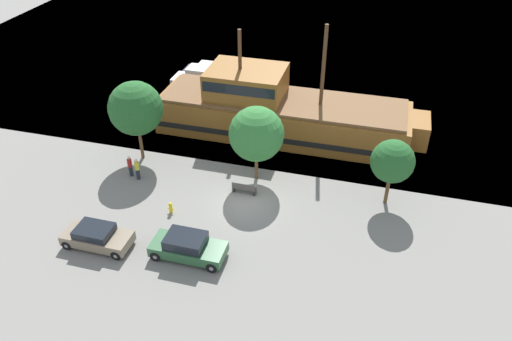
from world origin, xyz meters
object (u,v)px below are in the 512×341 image
(pirate_ship, at_px, (279,111))
(fire_hydrant, at_px, (171,207))
(moored_boat_outer, at_px, (206,82))
(parked_car_curb_mid, at_px, (97,237))
(moored_boat_dockside, at_px, (216,73))
(bench_promenade_east, at_px, (244,188))
(pedestrian_walking_near, at_px, (130,166))
(parked_car_curb_front, at_px, (188,247))
(pedestrian_walking_far, at_px, (137,169))

(pirate_ship, height_order, fire_hydrant, pirate_ship)
(pirate_ship, height_order, moored_boat_outer, pirate_ship)
(pirate_ship, distance_m, parked_car_curb_mid, 17.34)
(pirate_ship, bearing_deg, moored_boat_dockside, 133.85)
(moored_boat_outer, height_order, bench_promenade_east, moored_boat_outer)
(fire_hydrant, xyz_separation_m, pedestrian_walking_near, (-4.35, 3.06, 0.39))
(parked_car_curb_front, xyz_separation_m, pedestrian_walking_near, (-6.91, 6.48, 0.07))
(pirate_ship, relative_size, pedestrian_walking_far, 12.82)
(moored_boat_dockside, relative_size, bench_promenade_east, 4.03)
(pirate_ship, height_order, parked_car_curb_mid, pirate_ship)
(pirate_ship, xyz_separation_m, bench_promenade_east, (-0.33, -8.62, -1.45))
(parked_car_curb_front, height_order, pedestrian_walking_far, pedestrian_walking_far)
(fire_hydrant, distance_m, pedestrian_walking_near, 5.34)
(moored_boat_dockside, distance_m, bench_promenade_east, 18.95)
(parked_car_curb_front, bearing_deg, moored_boat_dockside, 105.33)
(moored_boat_dockside, distance_m, fire_hydrant, 20.74)
(fire_hydrant, bearing_deg, pedestrian_walking_near, 144.89)
(pedestrian_walking_far, bearing_deg, moored_boat_outer, 91.29)
(fire_hydrant, relative_size, bench_promenade_east, 0.47)
(moored_boat_outer, height_order, pedestrian_walking_near, moored_boat_outer)
(moored_boat_dockside, height_order, bench_promenade_east, moored_boat_dockside)
(pirate_ship, distance_m, moored_boat_outer, 10.29)
(pirate_ship, bearing_deg, fire_hydrant, -110.03)
(pirate_ship, distance_m, parked_car_curb_front, 15.33)
(pirate_ship, relative_size, pedestrian_walking_near, 13.16)
(moored_boat_outer, xyz_separation_m, parked_car_curb_mid, (1.08, -21.70, -0.14))
(moored_boat_dockside, height_order, moored_boat_outer, moored_boat_outer)
(pedestrian_walking_near, bearing_deg, pedestrian_walking_far, -19.52)
(moored_boat_dockside, bearing_deg, fire_hydrant, -78.98)
(moored_boat_outer, xyz_separation_m, parked_car_curb_front, (6.57, -21.16, -0.07))
(moored_boat_dockside, xyz_separation_m, bench_promenade_east, (7.92, -17.22, -0.13))
(parked_car_curb_front, xyz_separation_m, pedestrian_walking_far, (-6.23, 6.24, 0.10))
(parked_car_curb_mid, bearing_deg, pirate_ship, 65.33)
(fire_hydrant, bearing_deg, pirate_ship, 69.97)
(moored_boat_dockside, bearing_deg, bench_promenade_east, -65.29)
(moored_boat_outer, xyz_separation_m, bench_promenade_east, (7.97, -14.60, -0.36))
(pirate_ship, xyz_separation_m, pedestrian_walking_far, (-7.97, -8.95, -1.06))
(moored_boat_dockside, relative_size, parked_car_curb_front, 1.52)
(bench_promenade_east, bearing_deg, parked_car_curb_front, -102.10)
(parked_car_curb_front, relative_size, parked_car_curb_mid, 1.06)
(pirate_ship, bearing_deg, moored_boat_outer, 144.24)
(parked_car_curb_front, bearing_deg, parked_car_curb_mid, -174.41)
(moored_boat_outer, bearing_deg, parked_car_curb_front, -72.77)
(parked_car_curb_mid, height_order, fire_hydrant, parked_car_curb_mid)
(moored_boat_dockside, relative_size, pedestrian_walking_near, 4.09)
(moored_boat_dockside, bearing_deg, pirate_ship, -46.15)
(parked_car_curb_mid, relative_size, fire_hydrant, 5.27)
(moored_boat_outer, bearing_deg, pirate_ship, -35.76)
(moored_boat_outer, bearing_deg, moored_boat_dockside, 88.93)
(fire_hydrant, relative_size, pedestrian_walking_near, 0.48)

